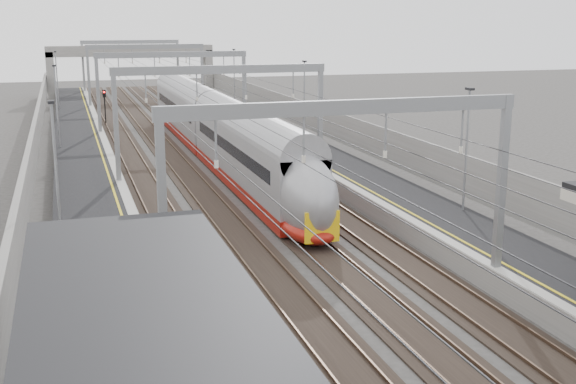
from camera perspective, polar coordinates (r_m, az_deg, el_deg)
platform_left at (r=46.72m, az=-15.53°, el=0.93°), size 4.00×120.00×1.00m
platform_right at (r=49.74m, az=3.19°, el=2.14°), size 4.00×120.00×1.00m
tracks at (r=47.68m, az=-5.86°, el=1.04°), size 11.40×140.00×0.20m
overhead_line at (r=53.25m, az=-7.47°, el=8.93°), size 13.00×140.00×6.60m
overbridge at (r=101.22m, az=-12.30°, el=10.35°), size 22.00×2.20×6.90m
wall_left at (r=46.54m, az=-19.55°, el=1.98°), size 0.30×120.00×3.20m
wall_right at (r=50.74m, az=6.60°, el=3.56°), size 0.30×120.00×3.20m
train at (r=52.54m, az=-5.43°, el=4.38°), size 2.57×46.89×4.07m
signal_green at (r=74.66m, az=-14.29°, el=7.02°), size 0.32×0.32×3.48m
signal_red_near at (r=66.82m, az=-6.59°, el=6.64°), size 0.32×0.32×3.48m
signal_red_far at (r=79.24m, az=-6.71°, el=7.69°), size 0.32×0.32×3.48m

